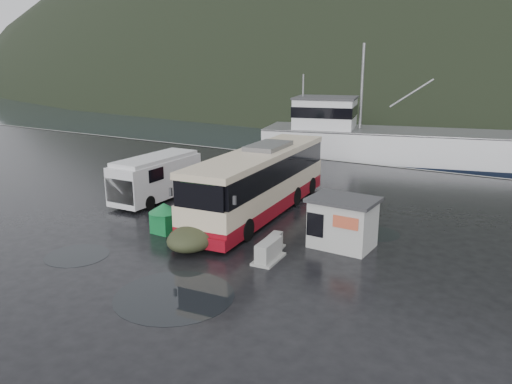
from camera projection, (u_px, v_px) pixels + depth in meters
The scene contains 13 objects.
ground at pixel (195, 228), 25.49m from camera, with size 160.00×160.00×0.00m, color black.
harbor_water at pixel (482, 96), 116.90m from camera, with size 300.00×180.00×0.02m, color black.
quay_edge at pixel (340, 161), 42.11m from camera, with size 160.00×0.60×1.50m, color #999993.
coach_bus at pixel (260, 212), 28.06m from camera, with size 3.29×13.32×3.77m, color beige, non-canonical shape.
white_van at pixel (158, 199), 30.71m from camera, with size 2.23×6.49×2.72m, color silver, non-canonical shape.
waste_bin_left at pixel (165, 232), 24.84m from camera, with size 1.09×1.09×1.52m, color #136E33, non-canonical shape.
waste_bin_right at pixel (208, 234), 24.57m from camera, with size 1.06×1.06×1.48m, color #136E33, non-canonical shape.
dome_tent at pixel (194, 249), 22.64m from camera, with size 2.06×2.88×1.13m, color #343922, non-canonical shape.
ticket_kiosk at pixel (342, 246), 22.97m from camera, with size 2.97×2.25×2.32m, color #BBBBB6, non-canonical shape.
jersey_barrier_a at pixel (273, 250), 22.50m from camera, with size 0.71×1.43×0.71m, color #999993, non-canonical shape.
jersey_barrier_b at pixel (269, 260), 21.38m from camera, with size 0.90×1.79×0.90m, color #999993, non-canonical shape.
fishing_trawler at pixel (394, 153), 45.87m from camera, with size 28.17×6.16×11.27m, color silver, non-canonical shape.
puddles at pixel (191, 273), 20.12m from camera, with size 12.98×13.69×0.01m.
Camera 1 is at (15.02, -19.18, 8.35)m, focal length 35.00 mm.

